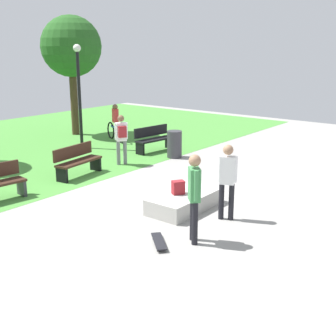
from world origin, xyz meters
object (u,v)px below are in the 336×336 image
object	(u,v)px
cyclist_on_bicycle	(116,125)
backpack_on_ledge	(178,187)
lamp_post	(79,85)
skater_watching	(194,191)
park_bench_far_right	(154,138)
skater_performing_trick	(227,176)
skateboard_by_ledge	(159,241)
concrete_ledge	(185,201)
tree_young_birch	(71,47)
trash_bin	(174,144)
park_bench_by_oak	(77,160)
pedestrian_with_backpack	(121,135)

from	to	relation	value
cyclist_on_bicycle	backpack_on_ledge	bearing A→B (deg)	-125.23
lamp_post	skater_watching	bearing A→B (deg)	-117.68
park_bench_far_right	lamp_post	size ratio (longest dim) A/B	0.43
backpack_on_ledge	park_bench_far_right	bearing A→B (deg)	-102.05
skater_performing_trick	skater_watching	xyz separation A→B (m)	(-1.43, -0.12, 0.05)
skater_watching	lamp_post	world-z (taller)	lamp_post
lamp_post	cyclist_on_bicycle	distance (m)	2.47
skateboard_by_ledge	park_bench_far_right	xyz separation A→B (m)	(6.06, 5.20, 0.42)
skater_watching	concrete_ledge	bearing A→B (deg)	41.10
skater_watching	tree_young_birch	size ratio (longest dim) A/B	0.36
park_bench_far_right	backpack_on_ledge	bearing A→B (deg)	-134.64
trash_bin	cyclist_on_bicycle	distance (m)	3.71
park_bench_far_right	park_bench_by_oak	distance (m)	3.89
concrete_ledge	trash_bin	distance (m)	5.08
concrete_ledge	pedestrian_with_backpack	world-z (taller)	pedestrian_with_backpack
skater_watching	tree_young_birch	xyz separation A→B (m)	(5.93, 10.45, 2.65)
skater_watching	lamp_post	xyz separation A→B (m)	(4.29, 8.17, 1.30)
concrete_ledge	trash_bin	xyz separation A→B (m)	(3.87, 3.27, 0.28)
tree_young_birch	skater_watching	bearing A→B (deg)	-119.58
skateboard_by_ledge	park_bench_far_right	bearing A→B (deg)	40.63
tree_young_birch	pedestrian_with_backpack	world-z (taller)	tree_young_birch
skater_performing_trick	trash_bin	size ratio (longest dim) A/B	1.83
park_bench_far_right	pedestrian_with_backpack	xyz separation A→B (m)	(-2.11, -0.41, 0.49)
lamp_post	concrete_ledge	bearing A→B (deg)	-112.51
skateboard_by_ledge	backpack_on_ledge	bearing A→B (deg)	26.12
park_bench_far_right	trash_bin	world-z (taller)	trash_bin
lamp_post	cyclist_on_bicycle	size ratio (longest dim) A/B	2.25
concrete_ledge	lamp_post	distance (m)	7.82
concrete_ledge	pedestrian_with_backpack	xyz separation A→B (m)	(2.03, 4.03, 0.78)
park_bench_by_oak	pedestrian_with_backpack	size ratio (longest dim) A/B	1.01
backpack_on_ledge	lamp_post	bearing A→B (deg)	-81.16
skater_performing_trick	park_bench_far_right	world-z (taller)	skater_performing_trick
trash_bin	backpack_on_ledge	bearing A→B (deg)	-141.67
lamp_post	park_bench_by_oak	bearing A→B (deg)	-133.07
park_bench_by_oak	skater_watching	bearing A→B (deg)	-107.31
skater_performing_trick	lamp_post	distance (m)	8.65
skater_performing_trick	pedestrian_with_backpack	size ratio (longest dim) A/B	1.05
skater_performing_trick	skater_watching	world-z (taller)	skater_watching
tree_young_birch	cyclist_on_bicycle	size ratio (longest dim) A/B	2.95
tree_young_birch	cyclist_on_bicycle	distance (m)	3.85
skater_watching	lamp_post	distance (m)	9.32
skater_performing_trick	lamp_post	bearing A→B (deg)	70.45
concrete_ledge	skater_performing_trick	size ratio (longest dim) A/B	1.14
tree_young_birch	concrete_ledge	bearing A→B (deg)	-116.13
tree_young_birch	lamp_post	world-z (taller)	tree_young_birch
skater_watching	skateboard_by_ledge	size ratio (longest dim) A/B	2.43
trash_bin	park_bench_far_right	bearing A→B (deg)	76.74
park_bench_by_oak	cyclist_on_bicycle	size ratio (longest dim) A/B	0.97
park_bench_by_oak	lamp_post	bearing A→B (deg)	46.93
pedestrian_with_backpack	skater_watching	bearing A→B (deg)	-123.24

